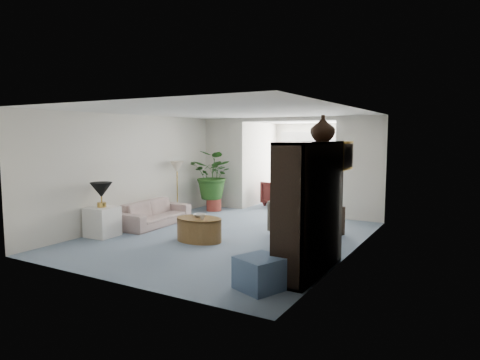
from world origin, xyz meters
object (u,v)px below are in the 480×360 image
Objects in this scene: table_lamp at (101,190)px; ottoman at (260,273)px; wingback_chair at (292,216)px; sofa at (155,213)px; sunroom_table at (312,195)px; end_table at (102,222)px; coffee_table at (199,229)px; coffee_bowl at (200,215)px; sunroom_chair_blue at (329,197)px; side_table_dark at (329,220)px; floor_lamp at (177,167)px; entertainment_cabinet at (310,208)px; cabinet_urn at (323,128)px; plant_pot at (214,205)px; sunroom_chair_maroon at (279,193)px; coffee_cup at (202,217)px; framed_picture at (348,156)px.

table_lamp is 4.30m from ottoman.
table_lamp is at bearing 31.48° from wingback_chair.
sofa reaches higher than sunroom_table.
coffee_table is (1.91, 0.67, -0.07)m from end_table.
table_lamp is 2.06m from coffee_bowl.
sunroom_chair_blue is (2.82, 3.86, 0.09)m from sofa.
wingback_chair is 0.76m from side_table_dark.
coffee_bowl is 5.22m from sunroom_table.
floor_lamp is at bearing 136.87° from coffee_table.
entertainment_cabinet reaches higher than floor_lamp.
cabinet_urn is at bearing -5.04° from coffee_table.
plant_pot is (0.35, 3.57, -0.79)m from table_lamp.
sunroom_chair_blue is at bearing 104.93° from entertainment_cabinet.
cabinet_urn reaches higher than ottoman.
sunroom_chair_maroon is (-1.50, 0.00, 0.00)m from sunroom_chair_blue.
floor_lamp reaches higher than sofa.
cabinet_urn is (2.57, -0.32, 1.67)m from coffee_bowl.
sunroom_chair_blue is at bearing -88.03° from wingback_chair.
coffee_table is at bearing 178.24° from sunroom_chair_blue.
coffee_cup is 0.19× the size of side_table_dark.
sofa is at bearing -163.77° from side_table_dark.
coffee_cup is (2.06, 0.57, 0.20)m from end_table.
end_table is 1.10× the size of sunroom_table.
wingback_chair is 3.08m from sunroom_chair_blue.
side_table_dark is at bearing 101.17° from entertainment_cabinet.
end_table is 0.63× the size of coffee_table.
end_table is 4.63m from side_table_dark.
end_table is 2.02m from coffee_bowl.
floor_lamp is at bearing -111.45° from plant_pot.
sunroom_chair_blue is at bearing 75.37° from coffee_bowl.
ottoman is at bearing -104.50° from framed_picture.
framed_picture is at bearing 12.88° from table_lamp.
framed_picture reaches higher than coffee_bowl.
table_lamp reaches higher than coffee_cup.
wingback_chair is 2.73m from cabinet_urn.
floor_lamp reaches higher than ottoman.
coffee_bowl is 0.59× the size of cabinet_urn.
cabinet_urn is 5.86m from sunroom_chair_maroon.
framed_picture is 2.13× the size of coffee_bowl.
coffee_bowl is at bearing 135.00° from coffee_cup.
wingback_chair is at bearing 118.54° from entertainment_cabinet.
framed_picture is 3.14m from coffee_table.
end_table is 0.75× the size of sunroom_chair_maroon.
framed_picture is at bearing -17.09° from floor_lamp.
sofa is 1.84m from coffee_table.
table_lamp reaches higher than coffee_bowl.
end_table is at bearing 0.00° from table_lamp.
sunroom_chair_blue is (3.02, 5.21, -0.59)m from table_lamp.
framed_picture is 5.37m from sunroom_chair_maroon.
cabinet_urn reaches higher than sunroom_table.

